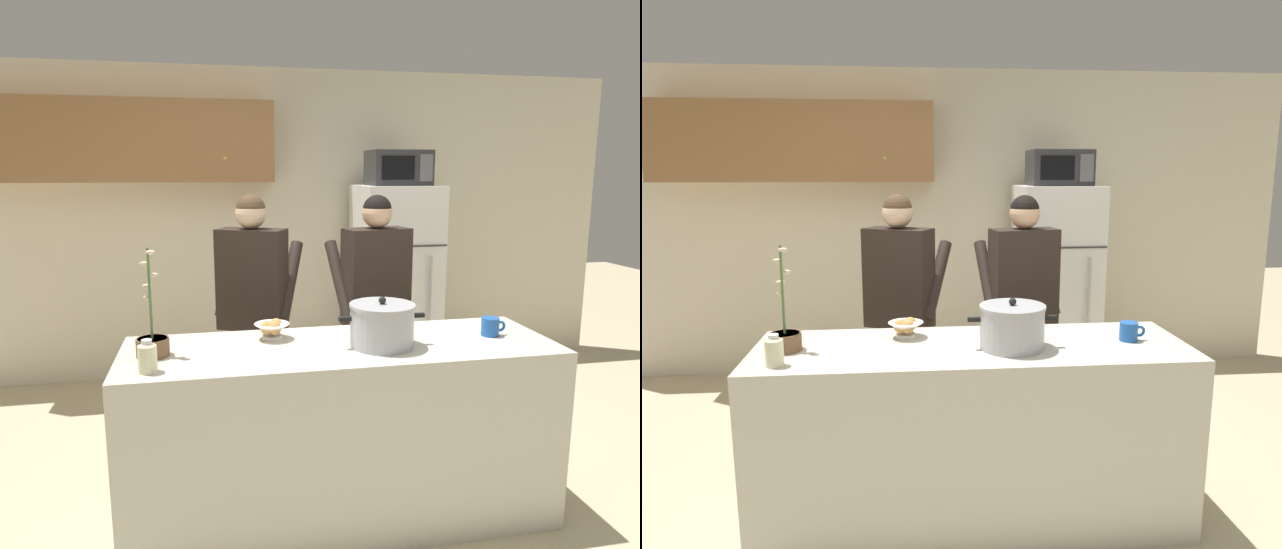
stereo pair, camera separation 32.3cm
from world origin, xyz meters
The scene contains 12 objects.
ground_plane centered at (0.00, 0.00, 0.00)m, with size 14.00×14.00×0.00m, color #C6B793.
back_wall_unit centered at (-0.24, 2.25, 1.44)m, with size 6.00×0.48×2.60m.
kitchen_island centered at (0.00, 0.00, 0.46)m, with size 2.12×0.68×0.92m, color beige.
refrigerator centered at (0.90, 1.85, 0.82)m, with size 0.64×0.68×1.64m.
microwave centered at (0.90, 1.83, 1.78)m, with size 0.48×0.37×0.28m.
person_near_pot centered at (-0.36, 0.85, 1.01)m, with size 0.60×0.56×1.62m.
person_by_sink centered at (0.41, 0.80, 1.00)m, with size 0.55×0.48×1.61m.
cooking_pot centered at (0.18, -0.06, 1.03)m, with size 0.43×0.32×0.25m.
coffee_mug centered at (0.79, 0.00, 0.97)m, with size 0.13×0.09×0.10m.
bread_bowl centered at (-0.32, 0.16, 0.97)m, with size 0.18×0.18×0.10m.
bottle_near_edge centered at (-0.89, -0.22, 0.99)m, with size 0.08×0.08×0.14m.
potted_orchid centered at (-0.89, 0.01, 0.99)m, with size 0.15×0.15×0.50m.
Camera 1 is at (-0.62, -2.57, 1.76)m, focal length 31.45 mm.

